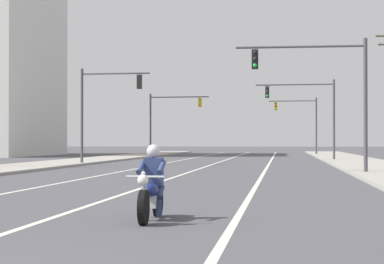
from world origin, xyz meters
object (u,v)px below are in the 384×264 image
at_px(motorcycle_with_rider, 151,190).
at_px(traffic_signal_far_right, 302,117).
at_px(traffic_signal_near_left, 101,101).
at_px(traffic_signal_mid_right, 310,106).
at_px(traffic_signal_near_right, 326,83).
at_px(traffic_signal_mid_left, 168,114).

bearing_deg(motorcycle_with_rider, traffic_signal_far_right, 86.05).
relative_size(traffic_signal_near_left, traffic_signal_mid_right, 1.00).
bearing_deg(traffic_signal_near_right, traffic_signal_near_left, 137.68).
bearing_deg(traffic_signal_far_right, traffic_signal_mid_left, -147.85).
relative_size(motorcycle_with_rider, traffic_signal_near_right, 0.35).
bearing_deg(traffic_signal_near_left, motorcycle_with_rider, -74.52).
height_order(traffic_signal_mid_right, traffic_signal_far_right, same).
bearing_deg(traffic_signal_far_right, motorcycle_with_rider, -93.95).
distance_m(traffic_signal_near_right, traffic_signal_far_right, 46.52).
distance_m(motorcycle_with_rider, traffic_signal_near_left, 34.11).
distance_m(traffic_signal_near_left, traffic_signal_mid_left, 25.80).
xyz_separation_m(traffic_signal_near_left, traffic_signal_mid_right, (13.67, 10.74, 0.09)).
xyz_separation_m(motorcycle_with_rider, traffic_signal_far_right, (4.61, 66.88, 3.53)).
height_order(motorcycle_with_rider, traffic_signal_mid_right, traffic_signal_mid_right).
xyz_separation_m(traffic_signal_mid_left, traffic_signal_far_right, (13.34, 8.38, -0.04)).
bearing_deg(motorcycle_with_rider, traffic_signal_mid_right, 83.94).
bearing_deg(traffic_signal_mid_left, motorcycle_with_rider, -81.52).
xyz_separation_m(traffic_signal_near_right, traffic_signal_mid_left, (-13.22, 38.14, -0.00)).
height_order(motorcycle_with_rider, traffic_signal_near_left, traffic_signal_near_left).
relative_size(traffic_signal_mid_right, traffic_signal_mid_left, 1.00).
bearing_deg(traffic_signal_far_right, traffic_signal_near_left, -111.80).
bearing_deg(traffic_signal_mid_left, traffic_signal_mid_right, -48.48).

